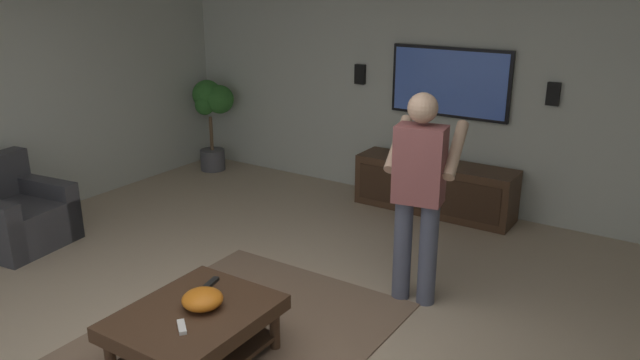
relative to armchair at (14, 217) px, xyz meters
The scene contains 14 objects.
wall_back_tv 4.58m from the armchair, 42.59° to the right, with size 0.10×7.23×2.78m, color #B2B7AD.
area_rug 2.79m from the armchair, 95.49° to the right, with size 2.58×1.82×0.01m, color #7A604C.
armchair is the anchor object (origin of this frame).
coffee_table 2.80m from the armchair, 99.57° to the right, with size 1.00×0.80×0.40m.
media_console 4.17m from the armchair, 45.23° to the right, with size 0.45×1.70×0.55m.
tv 4.47m from the armchair, 42.97° to the right, with size 0.05×1.29×0.73m.
person_standing 3.80m from the armchair, 72.97° to the right, with size 0.60×0.60×1.64m.
potted_plant_tall 2.90m from the armchair, ahead, with size 0.49×0.54×1.15m.
bowl 2.82m from the armchair, 98.29° to the right, with size 0.27×0.27×0.12m, color orange.
remote_white 2.93m from the armchair, 103.01° to the right, with size 0.15×0.04×0.02m, color white.
remote_black 2.63m from the armchair, 93.15° to the right, with size 0.15×0.04×0.02m, color black.
vase_round 3.99m from the armchair, 42.32° to the right, with size 0.22×0.22×0.22m, color gold.
wall_speaker_left 5.23m from the armchair, 51.45° to the right, with size 0.06×0.12×0.22m, color black.
wall_speaker_right 3.86m from the armchair, 30.57° to the right, with size 0.06×0.12×0.22m, color black.
Camera 1 is at (-2.49, -2.31, 2.42)m, focal length 34.53 mm.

